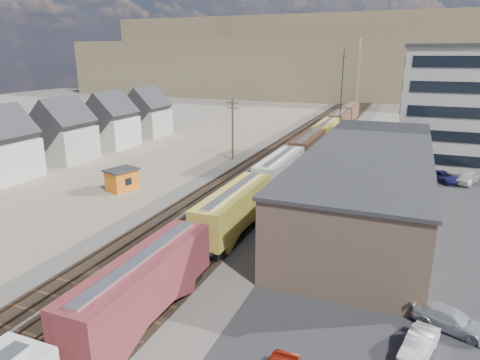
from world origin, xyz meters
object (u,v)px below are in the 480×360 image
at_px(maintenance_shed, 122,179).
at_px(parked_car_silver, 450,320).
at_px(parked_car_white, 419,345).
at_px(freight_train, 295,157).
at_px(utility_pole_north, 233,128).
at_px(parked_car_blue, 444,177).

height_order(maintenance_shed, parked_car_silver, maintenance_shed).
xyz_separation_m(maintenance_shed, parked_car_white, (35.81, -19.79, -0.79)).
relative_size(freight_train, maintenance_shed, 25.87).
bearing_deg(parked_car_white, utility_pole_north, 141.17).
xyz_separation_m(utility_pole_north, maintenance_shed, (-6.72, -20.90, -3.84)).
height_order(utility_pole_north, maintenance_shed, utility_pole_north).
relative_size(maintenance_shed, parked_car_white, 1.14).
relative_size(maintenance_shed, parked_car_blue, 0.91).
xyz_separation_m(freight_train, parked_car_silver, (18.65, -31.35, -2.11)).
distance_m(parked_car_white, parked_car_blue, 39.65).
bearing_deg(freight_train, parked_car_blue, 13.48).
bearing_deg(parked_car_blue, freight_train, 156.45).
distance_m(maintenance_shed, parked_car_blue, 43.69).
bearing_deg(parked_car_silver, utility_pole_north, 58.19).
bearing_deg(freight_train, parked_car_silver, -59.25).
bearing_deg(freight_train, utility_pole_north, 154.18).
height_order(utility_pole_north, parked_car_blue, utility_pole_north).
bearing_deg(utility_pole_north, parked_car_blue, -2.07).
xyz_separation_m(freight_train, parked_car_white, (16.79, -34.74, -2.12)).
distance_m(maintenance_shed, parked_car_silver, 41.09).
bearing_deg(parked_car_silver, parked_car_blue, 16.44).
height_order(freight_train, parked_car_white, freight_train).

